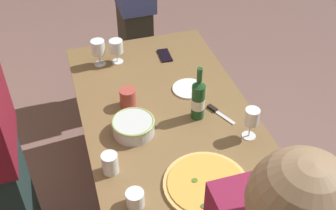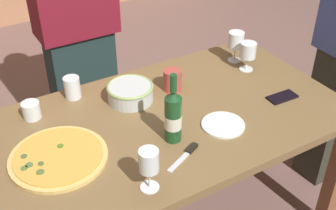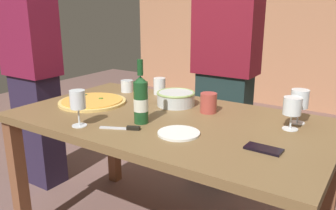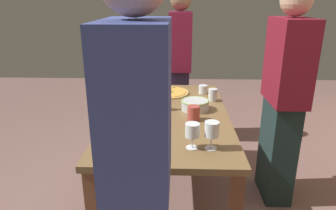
# 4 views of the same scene
# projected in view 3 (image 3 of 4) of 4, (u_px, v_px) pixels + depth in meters

# --- Properties ---
(dining_table) EXTENTS (1.60, 0.90, 0.75)m
(dining_table) POSITION_uv_depth(u_px,v_px,m) (168.00, 134.00, 1.79)
(dining_table) COLOR brown
(dining_table) RESTS_ON ground
(pizza) EXTENTS (0.39, 0.39, 0.02)m
(pizza) POSITION_uv_depth(u_px,v_px,m) (92.00, 101.00, 2.01)
(pizza) COLOR #DAB663
(pizza) RESTS_ON dining_table
(serving_bowl) EXTENTS (0.22, 0.22, 0.08)m
(serving_bowl) POSITION_uv_depth(u_px,v_px,m) (176.00, 98.00, 1.96)
(serving_bowl) COLOR silver
(serving_bowl) RESTS_ON dining_table
(wine_bottle) EXTENTS (0.07, 0.07, 0.31)m
(wine_bottle) POSITION_uv_depth(u_px,v_px,m) (141.00, 99.00, 1.65)
(wine_bottle) COLOR #194821
(wine_bottle) RESTS_ON dining_table
(wine_glass_near_pizza) EXTENTS (0.08, 0.08, 0.15)m
(wine_glass_near_pizza) POSITION_uv_depth(u_px,v_px,m) (292.00, 108.00, 1.56)
(wine_glass_near_pizza) COLOR white
(wine_glass_near_pizza) RESTS_ON dining_table
(wine_glass_by_bottle) EXTENTS (0.07, 0.07, 0.17)m
(wine_glass_by_bottle) POSITION_uv_depth(u_px,v_px,m) (78.00, 102.00, 1.60)
(wine_glass_by_bottle) COLOR white
(wine_glass_by_bottle) RESTS_ON dining_table
(wine_glass_far_left) EXTENTS (0.08, 0.08, 0.17)m
(wine_glass_far_left) POSITION_uv_depth(u_px,v_px,m) (300.00, 100.00, 1.64)
(wine_glass_far_left) COLOR white
(wine_glass_far_left) RESTS_ON dining_table
(cup_amber) EXTENTS (0.08, 0.08, 0.10)m
(cup_amber) POSITION_uv_depth(u_px,v_px,m) (159.00, 86.00, 2.20)
(cup_amber) COLOR white
(cup_amber) RESTS_ON dining_table
(cup_ceramic) EXTENTS (0.09, 0.09, 0.10)m
(cup_ceramic) POSITION_uv_depth(u_px,v_px,m) (208.00, 103.00, 1.83)
(cup_ceramic) COLOR #AC443A
(cup_ceramic) RESTS_ON dining_table
(cup_spare) EXTENTS (0.08, 0.08, 0.08)m
(cup_spare) POSITION_uv_depth(u_px,v_px,m) (127.00, 86.00, 2.27)
(cup_spare) COLOR white
(cup_spare) RESTS_ON dining_table
(side_plate) EXTENTS (0.19, 0.19, 0.01)m
(side_plate) POSITION_uv_depth(u_px,v_px,m) (179.00, 133.00, 1.53)
(side_plate) COLOR white
(side_plate) RESTS_ON dining_table
(cell_phone) EXTENTS (0.15, 0.07, 0.01)m
(cell_phone) POSITION_uv_depth(u_px,v_px,m) (264.00, 149.00, 1.36)
(cell_phone) COLOR black
(cell_phone) RESTS_ON dining_table
(pizza_knife) EXTENTS (0.18, 0.10, 0.02)m
(pizza_knife) POSITION_uv_depth(u_px,v_px,m) (125.00, 128.00, 1.59)
(pizza_knife) COLOR silver
(pizza_knife) RESTS_ON dining_table
(person_host) EXTENTS (0.38, 0.24, 1.67)m
(person_host) POSITION_uv_depth(u_px,v_px,m) (32.00, 71.00, 2.44)
(person_host) COLOR #2A213B
(person_host) RESTS_ON ground
(person_guest_right) EXTENTS (0.45, 0.24, 1.67)m
(person_guest_right) POSITION_uv_depth(u_px,v_px,m) (225.00, 71.00, 2.49)
(person_guest_right) COLOR #1C2F2E
(person_guest_right) RESTS_ON ground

